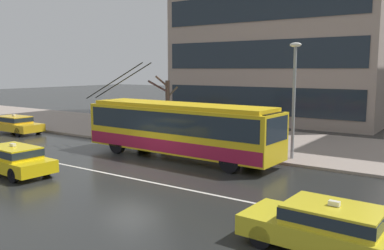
# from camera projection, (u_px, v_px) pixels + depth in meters

# --- Properties ---
(ground_plane) EXTENTS (160.00, 160.00, 0.00)m
(ground_plane) POSITION_uv_depth(u_px,v_px,m) (130.00, 169.00, 19.53)
(ground_plane) COLOR #252625
(sidewalk_slab) EXTENTS (80.00, 10.00, 0.14)m
(sidewalk_slab) POSITION_uv_depth(u_px,v_px,m) (232.00, 139.00, 27.59)
(sidewalk_slab) COLOR gray
(sidewalk_slab) RESTS_ON ground_plane
(lane_centre_line) EXTENTS (72.00, 0.14, 0.01)m
(lane_centre_line) POSITION_uv_depth(u_px,v_px,m) (112.00, 174.00, 18.55)
(lane_centre_line) COLOR silver
(lane_centre_line) RESTS_ON ground_plane
(trolleybus) EXTENTS (12.67, 2.87, 5.09)m
(trolleybus) POSITION_uv_depth(u_px,v_px,m) (179.00, 128.00, 21.73)
(trolleybus) COLOR yellow
(trolleybus) RESTS_ON ground_plane
(taxi_oncoming_far) EXTENTS (4.43, 1.99, 1.39)m
(taxi_oncoming_far) POSITION_uv_depth(u_px,v_px,m) (329.00, 226.00, 10.57)
(taxi_oncoming_far) COLOR yellow
(taxi_oncoming_far) RESTS_ON ground_plane
(taxi_far_behind) EXTENTS (4.58, 1.81, 1.39)m
(taxi_far_behind) POSITION_uv_depth(u_px,v_px,m) (15.00, 124.00, 30.39)
(taxi_far_behind) COLOR yellow
(taxi_far_behind) RESTS_ON ground_plane
(taxi_oncoming_near) EXTENTS (4.72, 2.01, 1.39)m
(taxi_oncoming_near) POSITION_uv_depth(u_px,v_px,m) (12.00, 158.00, 18.60)
(taxi_oncoming_near) COLOR yellow
(taxi_oncoming_near) RESTS_ON ground_plane
(pedestrian_at_shelter) EXTENTS (1.03, 1.03, 2.00)m
(pedestrian_at_shelter) POSITION_uv_depth(u_px,v_px,m) (246.00, 120.00, 24.04)
(pedestrian_at_shelter) COLOR #24224D
(pedestrian_at_shelter) RESTS_ON sidewalk_slab
(pedestrian_approaching_curb) EXTENTS (1.26, 1.26, 2.00)m
(pedestrian_approaching_curb) POSITION_uv_depth(u_px,v_px,m) (154.00, 115.00, 26.11)
(pedestrian_approaching_curb) COLOR #474B3A
(pedestrian_approaching_curb) RESTS_ON sidewalk_slab
(pedestrian_walking_past) EXTENTS (0.99, 0.99, 1.93)m
(pedestrian_walking_past) POSITION_uv_depth(u_px,v_px,m) (164.00, 115.00, 27.49)
(pedestrian_walking_past) COLOR #5B4A4F
(pedestrian_walking_past) RESTS_ON sidewalk_slab
(pedestrian_waiting_by_pole) EXTENTS (1.23, 1.23, 2.01)m
(pedestrian_waiting_by_pole) POSITION_uv_depth(u_px,v_px,m) (218.00, 118.00, 24.64)
(pedestrian_waiting_by_pole) COLOR #4B5142
(pedestrian_waiting_by_pole) RESTS_ON sidewalk_slab
(street_lamp) EXTENTS (0.60, 0.32, 5.89)m
(street_lamp) POSITION_uv_depth(u_px,v_px,m) (294.00, 90.00, 20.75)
(street_lamp) COLOR gray
(street_lamp) RESTS_ON sidewalk_slab
(street_tree_bare) EXTENTS (1.20, 1.97, 4.15)m
(street_tree_bare) POSITION_uv_depth(u_px,v_px,m) (167.00, 104.00, 27.96)
(street_tree_bare) COLOR brown
(street_tree_bare) RESTS_ON sidewalk_slab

